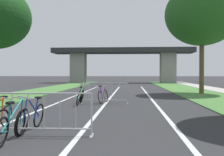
{
  "coord_description": "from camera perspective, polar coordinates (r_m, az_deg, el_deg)",
  "views": [
    {
      "loc": [
        1.24,
        -1.94,
        1.51
      ],
      "look_at": [
        -0.26,
        19.98,
        1.14
      ],
      "focal_mm": 43.03,
      "sensor_mm": 36.0,
      "label": 1
    }
  ],
  "objects": [
    {
      "name": "lane_stripe_left_lane",
      "position": [
        16.84,
        -8.9,
        -4.17
      ],
      "size": [
        0.14,
        28.82,
        0.01
      ],
      "primitive_type": "cube",
      "color": "silver",
      "rests_on": "ground"
    },
    {
      "name": "overpass_bridge",
      "position": [
        43.2,
        2.27,
        4.22
      ],
      "size": [
        22.39,
        4.05,
        5.55
      ],
      "color": "#2D2D30",
      "rests_on": "ground"
    },
    {
      "name": "crowd_barrier_second",
      "position": [
        13.32,
        -1.67,
        -3.28
      ],
      "size": [
        2.38,
        0.53,
        1.05
      ],
      "rotation": [
        0.0,
        0.0,
        0.04
      ],
      "color": "#ADADB2",
      "rests_on": "ground"
    },
    {
      "name": "bicycle_yellow_2",
      "position": [
        14.04,
        -6.64,
        -3.67
      ],
      "size": [
        0.69,
        1.72,
        0.92
      ],
      "rotation": [
        0.0,
        0.0,
        3.38
      ],
      "color": "black",
      "rests_on": "ground"
    },
    {
      "name": "grass_verge_left",
      "position": [
        23.59,
        -14.59,
        -2.67
      ],
      "size": [
        3.45,
        49.82,
        0.05
      ],
      "primitive_type": "cube",
      "color": "#477A38",
      "rests_on": "ground"
    },
    {
      "name": "bicycle_purple_4",
      "position": [
        13.74,
        -1.92,
        -3.77
      ],
      "size": [
        0.45,
        1.63,
        0.92
      ],
      "rotation": [
        0.0,
        0.0,
        -0.19
      ],
      "color": "black",
      "rests_on": "ground"
    },
    {
      "name": "lane_stripe_right_lane",
      "position": [
        16.47,
        8.25,
        -4.28
      ],
      "size": [
        0.14,
        28.82,
        0.01
      ],
      "primitive_type": "cube",
      "color": "silver",
      "rests_on": "ground"
    },
    {
      "name": "crowd_barrier_nearest",
      "position": [
        6.71,
        -14.28,
        -7.53
      ],
      "size": [
        2.38,
        0.53,
        1.05
      ],
      "rotation": [
        0.0,
        0.0,
        0.04
      ],
      "color": "#ADADB2",
      "rests_on": "ground"
    },
    {
      "name": "bicycle_green_1",
      "position": [
        12.99,
        -6.73,
        -4.01
      ],
      "size": [
        0.54,
        1.77,
        1.04
      ],
      "rotation": [
        0.0,
        0.0,
        0.02
      ],
      "color": "black",
      "rests_on": "ground"
    },
    {
      "name": "bicycle_teal_0",
      "position": [
        6.37,
        -20.52,
        -9.43
      ],
      "size": [
        0.46,
        1.65,
        0.97
      ],
      "rotation": [
        0.0,
        0.0,
        0.03
      ],
      "color": "black",
      "rests_on": "ground"
    },
    {
      "name": "bicycle_blue_6",
      "position": [
        7.35,
        -16.7,
        -7.94
      ],
      "size": [
        0.49,
        1.7,
        0.97
      ],
      "rotation": [
        0.0,
        0.0,
        3.11
      ],
      "color": "black",
      "rests_on": "ground"
    },
    {
      "name": "lane_stripe_center",
      "position": [
        16.47,
        -0.42,
        -4.27
      ],
      "size": [
        0.14,
        28.82,
        0.01
      ],
      "primitive_type": "cube",
      "color": "silver",
      "rests_on": "ground"
    },
    {
      "name": "tree_right_oak_near",
      "position": [
        21.04,
        18.57,
        12.67
      ],
      "size": [
        5.34,
        5.34,
        8.08
      ],
      "color": "brown",
      "rests_on": "ground"
    },
    {
      "name": "grass_verge_right",
      "position": [
        22.92,
        16.53,
        -2.78
      ],
      "size": [
        3.45,
        49.82,
        0.05
      ],
      "primitive_type": "cube",
      "color": "#477A38",
      "rests_on": "ground"
    }
  ]
}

